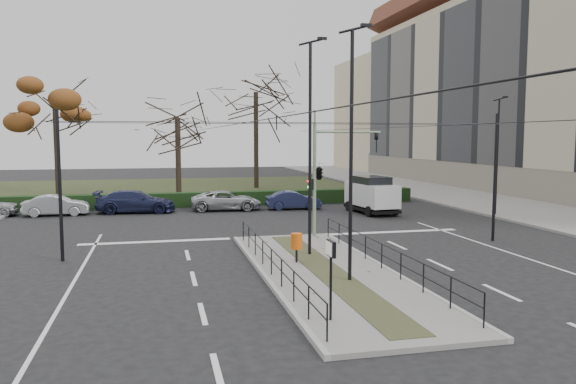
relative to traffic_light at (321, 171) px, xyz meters
name	(u,v)px	position (x,y,z in m)	size (l,w,h in m)	color
ground	(309,260)	(-1.82, -4.50, -3.30)	(140.00, 140.00, 0.00)	black
median_island	(327,273)	(-1.82, -7.00, -3.23)	(4.40, 15.00, 0.14)	slate
sidewalk_east	(445,194)	(16.18, 17.50, -3.23)	(8.00, 90.00, 0.14)	slate
park	(157,189)	(-7.82, 27.50, -3.25)	(38.00, 26.00, 0.10)	#273118
hedge	(156,200)	(-7.82, 14.10, -2.80)	(38.00, 1.00, 1.00)	black
apartment_block	(537,77)	(26.15, 19.47, 7.10)	(13.09, 52.10, 21.64)	#C3B18D
median_railing	(328,248)	(-1.82, -7.10, -2.32)	(4.14, 13.24, 0.92)	black
catenary	(299,172)	(-1.82, -2.88, 0.12)	(20.00, 34.00, 6.00)	black
traffic_light	(321,171)	(0.00, 0.00, 0.00)	(3.69, 2.10, 5.43)	gray
litter_bin	(297,242)	(-2.55, -5.43, -2.36)	(0.44, 0.44, 1.12)	black
info_panel	(331,258)	(-3.32, -12.22, -1.50)	(0.12, 0.55, 2.11)	black
streetlamp_median_near	(352,152)	(-1.44, -8.44, 1.12)	(0.70, 0.14, 8.41)	black
streetlamp_median_far	(310,146)	(-1.66, -4.14, 1.27)	(0.73, 0.15, 8.71)	black
streetlamp_sidewalk	(498,155)	(12.70, 4.77, 0.52)	(0.61, 0.12, 7.25)	black
parked_car_second	(56,205)	(-13.91, 11.38, -2.65)	(1.37, 3.93, 1.30)	#9B9DA2
parked_car_third	(136,201)	(-9.11, 11.65, -2.56)	(2.06, 5.07, 1.47)	#1C2142
parked_car_fourth	(226,200)	(-3.20, 11.57, -2.65)	(2.17, 4.71, 1.31)	#9B9DA2
white_van	(372,194)	(5.77, 7.96, -2.06)	(2.41, 4.61, 2.38)	silver
rust_tree	(55,95)	(-15.93, 24.68, 5.11)	(7.81, 7.81, 10.94)	black
bare_tree_center	(256,99)	(1.47, 26.69, 5.16)	(8.46, 8.46, 11.98)	black
bare_tree_near	(178,124)	(-6.01, 20.77, 2.66)	(6.36, 6.36, 8.41)	black
parked_car_fifth	(293,200)	(1.32, 11.05, -2.68)	(1.30, 3.74, 1.23)	#1C2142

